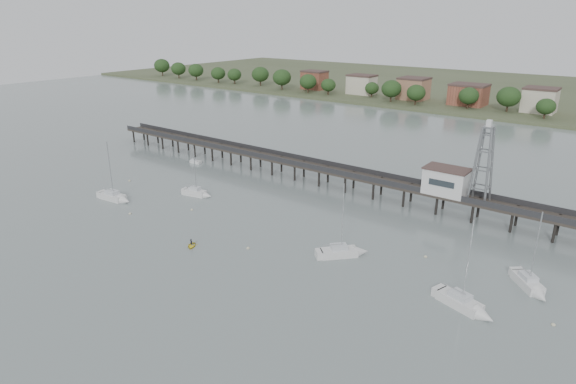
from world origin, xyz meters
name	(u,v)px	position (x,y,z in m)	size (l,w,h in m)	color
ground_plane	(103,303)	(0.00, 0.00, 0.00)	(500.00, 500.00, 0.00)	slate
pier	(337,171)	(0.00, 60.00, 3.79)	(150.00, 5.00, 5.50)	#2D2823
pier_building	(446,181)	(25.00, 60.00, 6.67)	(8.40, 5.40, 5.30)	silver
lattice_tower	(483,165)	(31.50, 60.00, 11.10)	(3.20, 3.20, 15.50)	slate
sailboat_a	(117,198)	(-32.60, 24.39, 0.64)	(8.43, 3.30, 13.57)	silver
sailboat_e	(531,287)	(45.78, 38.91, 0.65)	(6.61, 7.05, 12.46)	silver
sailboat_b	(199,193)	(-20.70, 36.83, 0.65)	(6.90, 3.22, 11.14)	silver
sailboat_d	(468,306)	(40.16, 28.38, 0.64)	(8.53, 4.79, 13.54)	silver
sailboat_c	(346,252)	(19.20, 32.23, 0.64)	(7.12, 7.44, 13.20)	silver
white_tender	(195,162)	(-40.25, 53.76, 0.38)	(3.31, 1.64, 1.24)	silver
yellow_dinghy	(192,247)	(-3.44, 19.13, 0.00)	(1.75, 0.51, 2.45)	yellow
dinghy_occupant	(192,247)	(-3.44, 19.13, 0.00)	(0.45, 1.22, 0.29)	black
mooring_buoys	(252,230)	(0.49, 30.28, 0.08)	(92.12, 18.56, 0.39)	beige
far_shore	(524,92)	(0.36, 239.58, 0.95)	(500.00, 170.00, 10.40)	#475133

